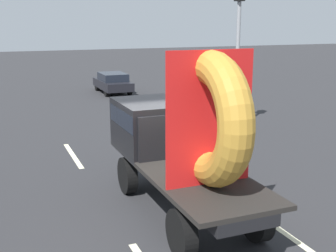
% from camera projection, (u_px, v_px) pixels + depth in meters
% --- Properties ---
extents(ground_plane, '(120.00, 120.00, 0.00)m').
position_uv_depth(ground_plane, '(175.00, 202.00, 11.09)').
color(ground_plane, '#28282B').
extents(flatbed_truck, '(2.02, 5.62, 3.92)m').
position_uv_depth(flatbed_truck, '(178.00, 135.00, 10.35)').
color(flatbed_truck, black).
rests_on(flatbed_truck, ground_plane).
extents(distant_sedan, '(1.66, 3.87, 1.26)m').
position_uv_depth(distant_sedan, '(113.00, 82.00, 27.71)').
color(distant_sedan, black).
rests_on(distant_sedan, ground_plane).
extents(traffic_light, '(0.42, 0.36, 6.10)m').
position_uv_depth(traffic_light, '(238.00, 34.00, 17.46)').
color(traffic_light, gray).
rests_on(traffic_light, ground_plane).
extents(lane_dash_left_far, '(0.16, 2.97, 0.01)m').
position_uv_depth(lane_dash_left_far, '(73.00, 155.00, 14.93)').
color(lane_dash_left_far, beige).
rests_on(lane_dash_left_far, ground_plane).
extents(lane_dash_right_near, '(0.16, 2.38, 0.01)m').
position_uv_depth(lane_dash_right_near, '(283.00, 232.00, 9.53)').
color(lane_dash_right_near, beige).
rests_on(lane_dash_right_near, ground_plane).
extents(lane_dash_right_far, '(0.16, 2.26, 0.01)m').
position_uv_depth(lane_dash_right_far, '(161.00, 146.00, 16.08)').
color(lane_dash_right_far, beige).
rests_on(lane_dash_right_far, ground_plane).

